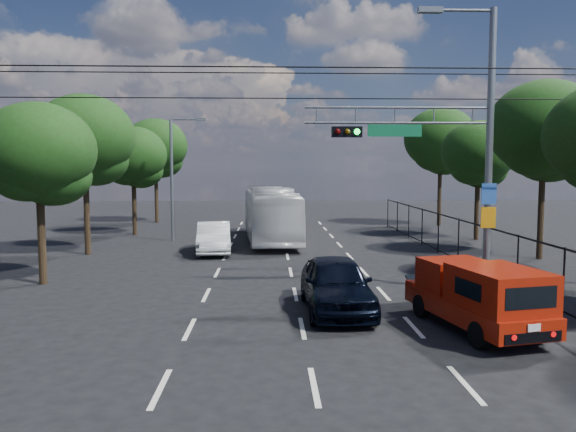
{
  "coord_description": "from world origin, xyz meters",
  "views": [
    {
      "loc": [
        -0.87,
        -10.64,
        4.3
      ],
      "look_at": [
        -0.3,
        6.42,
        2.8
      ],
      "focal_mm": 35.0,
      "sensor_mm": 36.0,
      "label": 1
    }
  ],
  "objects_px": {
    "white_bus": "(271,214)",
    "white_van": "(214,238)",
    "red_pickup": "(477,294)",
    "navy_hatchback": "(336,284)",
    "signal_mast": "(454,138)"
  },
  "relations": [
    {
      "from": "red_pickup",
      "to": "white_van",
      "type": "relative_size",
      "value": 1.1
    },
    {
      "from": "navy_hatchback",
      "to": "white_van",
      "type": "xyz_separation_m",
      "value": [
        -4.78,
        11.58,
        -0.05
      ]
    },
    {
      "from": "red_pickup",
      "to": "signal_mast",
      "type": "bearing_deg",
      "value": 80.77
    },
    {
      "from": "red_pickup",
      "to": "white_van",
      "type": "bearing_deg",
      "value": 121.09
    },
    {
      "from": "white_van",
      "to": "white_bus",
      "type": "bearing_deg",
      "value": 52.31
    },
    {
      "from": "white_bus",
      "to": "white_van",
      "type": "height_order",
      "value": "white_bus"
    },
    {
      "from": "signal_mast",
      "to": "white_van",
      "type": "relative_size",
      "value": 2.05
    },
    {
      "from": "red_pickup",
      "to": "white_bus",
      "type": "xyz_separation_m",
      "value": [
        -5.38,
        18.2,
        0.58
      ]
    },
    {
      "from": "navy_hatchback",
      "to": "red_pickup",
      "type": "bearing_deg",
      "value": -32.68
    },
    {
      "from": "navy_hatchback",
      "to": "white_van",
      "type": "distance_m",
      "value": 12.53
    },
    {
      "from": "signal_mast",
      "to": "white_van",
      "type": "xyz_separation_m",
      "value": [
        -8.95,
        9.37,
        -4.48
      ]
    },
    {
      "from": "red_pickup",
      "to": "white_van",
      "type": "height_order",
      "value": "red_pickup"
    },
    {
      "from": "signal_mast",
      "to": "red_pickup",
      "type": "distance_m",
      "value": 6.11
    },
    {
      "from": "signal_mast",
      "to": "white_bus",
      "type": "height_order",
      "value": "signal_mast"
    },
    {
      "from": "navy_hatchback",
      "to": "white_bus",
      "type": "distance_m",
      "value": 16.22
    }
  ]
}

